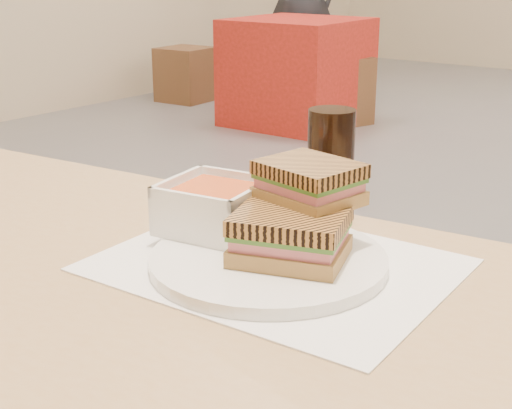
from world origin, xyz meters
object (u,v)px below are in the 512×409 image
Objects in this scene: plate at (268,261)px; bg_table_0 at (297,72)px; soup_bowl at (215,208)px; bg_chair_0r at (334,90)px; cola_glass at (331,159)px; bg_chair_0l at (186,74)px; panini_lower at (290,236)px; main_table at (90,364)px.

plate reaches higher than bg_table_0.
bg_chair_0r is at bearing 119.49° from soup_bowl.
soup_bowl is 0.21m from cola_glass.
bg_chair_0l is (-3.55, 3.68, -0.55)m from plate.
bg_table_0 is at bearing -8.02° from bg_chair_0l.
plate is 5.14m from bg_chair_0l.
bg_chair_0l is (-3.45, 3.65, -0.58)m from soup_bowl.
main_table is at bearing -139.95° from panini_lower.
cola_glass is 4.04m from bg_table_0.
main_table is at bearing -136.51° from plate.
bg_chair_0r is at bearing 120.86° from panini_lower.
cola_glass is 0.17× the size of bg_table_0.
main_table is 4.35m from bg_chair_0r.
plate reaches higher than bg_chair_0l.
panini_lower is at bearing 12.15° from plate.
main_table is 9.54× the size of soup_bowl.
cola_glass reaches higher than panini_lower.
plate is 0.65× the size of bg_chair_0l.
bg_chair_0l is at bearing 134.23° from panini_lower.
plate is at bearing -167.85° from panini_lower.
soup_bowl is 0.13m from panini_lower.
main_table is 8.52× the size of panini_lower.
panini_lower is (0.03, 0.01, 0.04)m from plate.
panini_lower is 4.32m from bg_chair_0r.
cola_glass is (-0.09, 0.22, 0.03)m from panini_lower.
panini_lower reaches higher than bg_chair_0r.
main_table is 3.01× the size of bg_chair_0l.
bg_chair_0r is (-2.02, 3.83, -0.41)m from main_table.
panini_lower is (0.13, -0.02, 0.00)m from soup_bowl.
main_table is 4.63× the size of plate.
panini_lower is at bearing -55.70° from bg_table_0.
plate is at bearing -14.10° from soup_bowl.
plate is at bearing -56.04° from bg_table_0.
bg_table_0 reaches higher than bg_chair_0l.
panini_lower reaches higher than main_table.
soup_bowl is 0.89× the size of panini_lower.
cola_glass is 4.09m from bg_chair_0r.
bg_table_0 reaches higher than bg_chair_0r.
main_table reaches higher than bg_table_0.
cola_glass is at bearing 105.00° from plate.
bg_chair_0l is at bearing 135.32° from cola_glass.
bg_chair_0l is 0.82× the size of bg_chair_0r.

